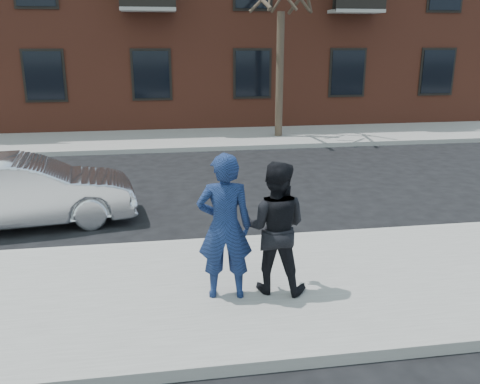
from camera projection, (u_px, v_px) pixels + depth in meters
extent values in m
plane|color=black|center=(145.00, 294.00, 7.13)|extent=(100.00, 100.00, 0.00)
cube|color=gray|center=(144.00, 298.00, 6.87)|extent=(50.00, 3.50, 0.15)
cube|color=#999691|center=(146.00, 247.00, 8.57)|extent=(50.00, 0.10, 0.15)
cube|color=gray|center=(151.00, 140.00, 17.75)|extent=(50.00, 3.50, 0.15)
cube|color=#999691|center=(151.00, 151.00, 16.05)|extent=(50.00, 0.10, 0.15)
cube|color=black|center=(252.00, 74.00, 19.33)|extent=(1.30, 0.06, 1.70)
cube|color=black|center=(438.00, 72.00, 20.47)|extent=(1.30, 0.06, 1.70)
cylinder|color=#31271D|center=(280.00, 76.00, 17.57)|extent=(0.26, 0.26, 4.20)
imported|color=silver|center=(25.00, 192.00, 9.62)|extent=(4.21, 1.95, 1.34)
imported|color=navy|center=(225.00, 227.00, 6.52)|extent=(0.76, 0.54, 1.95)
cube|color=black|center=(220.00, 198.00, 6.63)|extent=(0.08, 0.13, 0.08)
imported|color=black|center=(275.00, 228.00, 6.71)|extent=(1.05, 0.94, 1.80)
cube|color=black|center=(266.00, 210.00, 6.85)|extent=(0.09, 0.15, 0.06)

